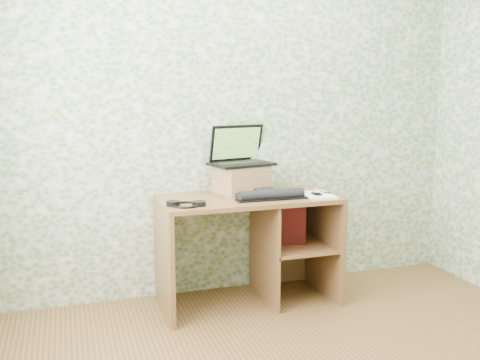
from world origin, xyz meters
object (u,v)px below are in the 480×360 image
object	(u,v)px
desk	(257,233)
notepad	(317,195)
riser	(242,179)
laptop	(240,155)
keyboard	(268,194)

from	to	relation	value
desk	notepad	distance (m)	0.50
riser	notepad	world-z (taller)	riser
laptop	keyboard	size ratio (longest dim) A/B	0.96
desk	keyboard	bearing A→B (deg)	-71.50
desk	laptop	world-z (taller)	laptop
riser	laptop	xyz separation A→B (m)	(0.00, 0.04, 0.16)
laptop	desk	bearing A→B (deg)	-77.87
desk	notepad	world-z (taller)	notepad
notepad	laptop	bearing A→B (deg)	150.45
desk	laptop	distance (m)	0.56
laptop	notepad	xyz separation A→B (m)	(0.46, -0.31, -0.25)
riser	notepad	bearing A→B (deg)	-30.25
desk	laptop	xyz separation A→B (m)	(-0.08, 0.16, 0.53)
desk	riser	xyz separation A→B (m)	(-0.08, 0.12, 0.37)
laptop	notepad	distance (m)	0.61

